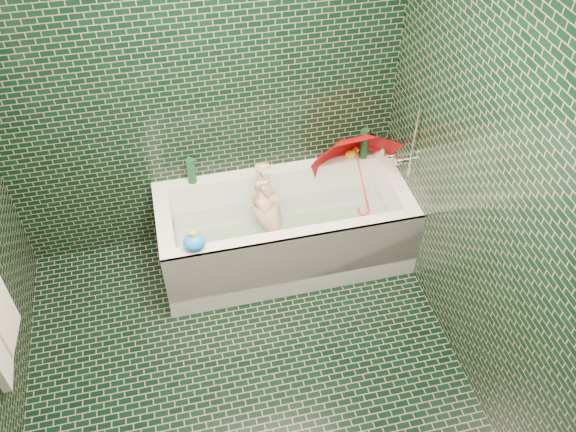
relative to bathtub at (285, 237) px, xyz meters
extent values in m
plane|color=black|center=(-0.45, -1.01, -0.21)|extent=(2.80, 2.80, 0.00)
plane|color=black|center=(-0.45, 0.39, 1.04)|extent=(2.80, 0.00, 2.80)
plane|color=black|center=(0.85, -1.01, 1.04)|extent=(0.00, 2.80, 2.80)
cube|color=white|center=(0.00, 0.02, -0.14)|extent=(1.70, 0.75, 0.15)
cube|color=white|center=(0.00, 0.34, 0.14)|extent=(1.70, 0.10, 0.40)
cube|color=white|center=(0.00, -0.31, 0.14)|extent=(1.70, 0.10, 0.40)
cube|color=white|center=(0.80, 0.02, 0.14)|extent=(0.10, 0.55, 0.40)
cube|color=white|center=(-0.80, 0.02, 0.14)|extent=(0.10, 0.55, 0.40)
cube|color=white|center=(0.00, -0.35, 0.06)|extent=(1.70, 0.02, 0.55)
cube|color=green|center=(0.00, 0.02, -0.06)|extent=(1.35, 0.47, 0.01)
cube|color=silver|center=(0.00, 0.02, 0.09)|extent=(1.48, 0.53, 0.00)
cylinder|color=silver|center=(0.83, 0.02, 0.52)|extent=(0.14, 0.05, 0.05)
cylinder|color=silver|center=(0.75, 0.08, 0.52)|extent=(0.05, 0.04, 0.04)
cylinder|color=silver|center=(0.82, -0.08, 0.74)|extent=(0.01, 0.01, 0.55)
imported|color=tan|center=(-0.08, 0.05, 0.10)|extent=(0.99, 0.58, 0.35)
imported|color=red|center=(0.57, 0.11, 0.34)|extent=(0.82, 0.91, 0.91)
imported|color=white|center=(0.78, 0.32, 0.34)|extent=(0.09, 0.09, 0.24)
imported|color=#5C207B|center=(0.72, 0.35, 0.34)|extent=(0.09, 0.10, 0.20)
imported|color=#12411F|center=(0.70, 0.34, 0.34)|extent=(0.12, 0.12, 0.15)
cylinder|color=#12411F|center=(0.65, 0.33, 0.46)|extent=(0.06, 0.06, 0.24)
cylinder|color=silver|center=(0.80, 0.33, 0.42)|extent=(0.06, 0.06, 0.16)
cylinder|color=#12411F|center=(-0.57, 0.34, 0.43)|extent=(0.07, 0.07, 0.19)
cylinder|color=white|center=(-0.57, 0.34, 0.41)|extent=(0.05, 0.05, 0.14)
ellipsoid|color=yellow|center=(0.56, 0.33, 0.37)|extent=(0.09, 0.08, 0.06)
sphere|color=yellow|center=(0.60, 0.33, 0.41)|extent=(0.04, 0.04, 0.04)
cone|color=orange|center=(0.62, 0.33, 0.41)|extent=(0.02, 0.02, 0.02)
ellipsoid|color=#1A7AEE|center=(-0.63, -0.29, 0.40)|extent=(0.14, 0.12, 0.11)
cylinder|color=yellow|center=(-0.63, -0.29, 0.46)|extent=(0.04, 0.04, 0.04)
camera|label=1|loc=(-0.67, -2.90, 3.07)|focal=38.00mm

